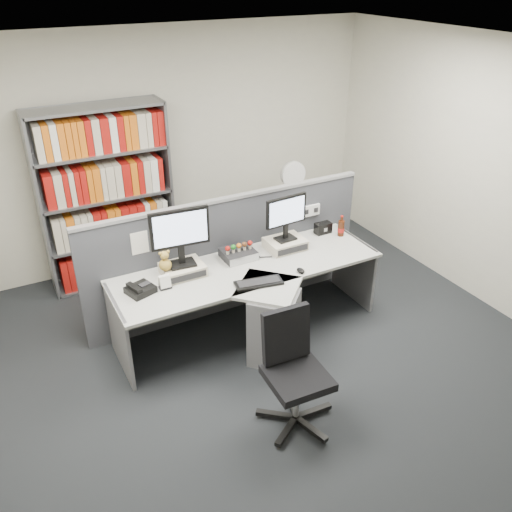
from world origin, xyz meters
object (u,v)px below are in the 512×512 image
desktop_pc (238,254)px  desk_calendar (165,283)px  desk (259,302)px  keyboard (259,283)px  monitor_left (180,233)px  cola_bottle (341,228)px  desk_phone (140,289)px  shelving_unit (107,200)px  mouse (301,271)px  office_chair (293,367)px  desk_fan (293,177)px  filing_cabinet (291,228)px  monitor_right (286,214)px  speaker (323,228)px

desktop_pc → desk_calendar: 0.84m
desk → keyboard: bearing=-118.8°
monitor_left → cola_bottle: size_ratio=2.42×
keyboard → desk_phone: (-0.99, 0.36, 0.02)m
desk → keyboard: 0.30m
desk_calendar → shelving_unit: 1.64m
desk → mouse: bearing=-14.0°
mouse → cola_bottle: (0.78, 0.45, 0.07)m
cola_bottle → office_chair: bearing=-136.0°
desk → desk_calendar: 0.91m
desk_calendar → desk_fan: size_ratio=0.25×
filing_cabinet → desk_fan: (0.00, -0.00, 0.67)m
desktop_pc → shelving_unit: size_ratio=0.16×
desk_phone → cola_bottle: cola_bottle is taller
desk → desk_fan: (1.20, 1.40, 0.57)m
desk_calendar → cola_bottle: (1.99, 0.13, 0.03)m
desk_phone → office_chair: size_ratio=0.29×
mouse → shelving_unit: (-1.29, 1.95, 0.24)m
office_chair → filing_cabinet: bearing=59.2°
desk_fan → office_chair: size_ratio=0.54×
monitor_right → mouse: 0.61m
desk → keyboard: keyboard is taller
monitor_right → keyboard: (-0.56, -0.48, -0.36)m
desktop_pc → filing_cabinet: bearing=39.1°
desk → monitor_right: monitor_right is taller
monitor_left → desktop_pc: monitor_left is taller
monitor_left → monitor_right: (1.10, -0.00, -0.05)m
monitor_right → desktop_pc: bearing=175.6°
desktop_pc → office_chair: 1.46m
desk_calendar → speaker: bearing=8.2°
speaker → office_chair: size_ratio=0.18×
desk_calendar → speaker: (1.86, 0.27, 0.00)m
desk_fan → office_chair: 2.84m
speaker → shelving_unit: 2.37m
desk → filing_cabinet: 1.85m
desk_calendar → office_chair: size_ratio=0.14×
speaker → desk_fan: bearing=79.8°
monitor_left → desk_calendar: (-0.23, -0.16, -0.37)m
cola_bottle → desk_fan: (0.03, 1.04, 0.22)m
monitor_left → office_chair: monitor_left is taller
desk → desk_phone: size_ratio=9.51×
shelving_unit → desk: bearing=-64.0°
desktop_pc → filing_cabinet: desktop_pc is taller
monitor_left → filing_cabinet: monitor_left is taller
desk → filing_cabinet: desk is taller
desk → speaker: (1.04, 0.49, 0.32)m
monitor_left → office_chair: 1.57m
keyboard → desk: bearing=61.2°
monitor_right → desk_calendar: (-1.33, -0.16, -0.32)m
keyboard → speaker: speaker is taller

